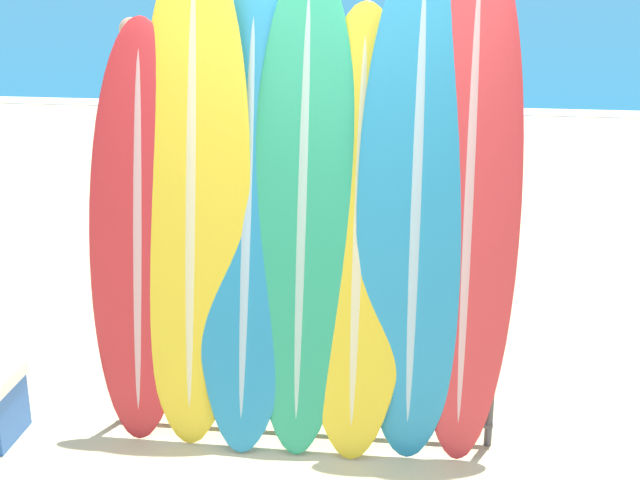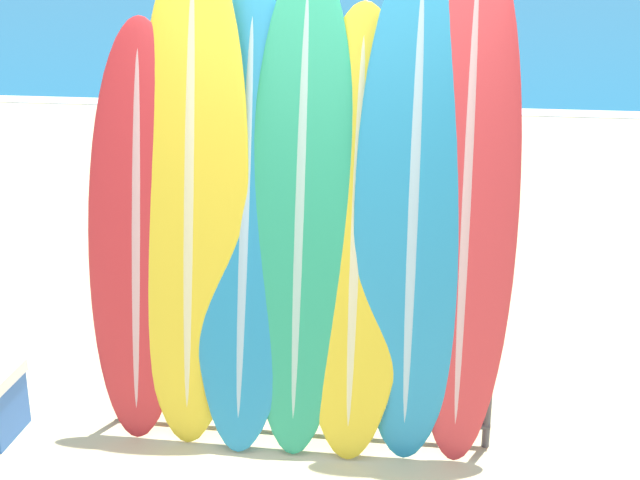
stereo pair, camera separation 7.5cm
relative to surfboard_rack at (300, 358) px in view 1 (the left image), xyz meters
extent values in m
cube|color=white|center=(0.06, 9.73, -0.43)|extent=(120.00, 0.60, 0.01)
cylinder|color=#47474C|center=(-0.99, 0.00, -0.04)|extent=(0.04, 0.04, 0.80)
cylinder|color=#47474C|center=(0.99, 0.00, -0.04)|extent=(0.04, 0.04, 0.80)
cylinder|color=#47474C|center=(0.00, 0.00, 0.34)|extent=(2.01, 0.04, 0.04)
cylinder|color=#47474C|center=(0.00, 0.00, -0.32)|extent=(2.01, 0.04, 0.04)
ellipsoid|color=red|center=(-0.83, 0.03, 0.64)|extent=(0.54, 0.49, 2.15)
ellipsoid|color=#D19A9C|center=(-0.83, 0.03, 0.64)|extent=(0.10, 0.48, 2.07)
ellipsoid|color=yellow|center=(-0.55, 0.07, 0.83)|extent=(0.59, 0.61, 2.53)
ellipsoid|color=beige|center=(-0.55, 0.07, 0.83)|extent=(0.11, 0.60, 2.43)
ellipsoid|color=teal|center=(-0.27, 0.07, 0.72)|extent=(0.56, 0.73, 2.32)
ellipsoid|color=#98BACC|center=(-0.27, 0.07, 0.72)|extent=(0.10, 0.71, 2.23)
ellipsoid|color=#289E70|center=(0.01, 0.08, 0.79)|extent=(0.54, 0.71, 2.46)
ellipsoid|color=#9AC3B3|center=(0.01, 0.08, 0.79)|extent=(0.10, 0.69, 2.36)
ellipsoid|color=yellow|center=(0.29, 0.06, 0.68)|extent=(0.56, 0.67, 2.23)
ellipsoid|color=beige|center=(0.29, 0.06, 0.68)|extent=(0.10, 0.65, 2.14)
ellipsoid|color=teal|center=(0.57, 0.05, 0.82)|extent=(0.58, 0.55, 2.51)
ellipsoid|color=#98BACC|center=(0.57, 0.05, 0.82)|extent=(0.10, 0.54, 2.42)
ellipsoid|color=red|center=(0.82, 0.06, 0.85)|extent=(0.51, 0.52, 2.57)
ellipsoid|color=#D59E9F|center=(0.82, 0.06, 0.85)|extent=(0.09, 0.51, 2.47)
cylinder|color=tan|center=(-2.48, 4.57, -0.02)|extent=(0.12, 0.12, 0.84)
cylinder|color=tan|center=(-2.30, 4.63, -0.02)|extent=(0.12, 0.12, 0.84)
cube|color=#385693|center=(-2.39, 4.60, 0.28)|extent=(0.28, 0.22, 0.25)
cube|color=#42996B|center=(-2.39, 4.60, 0.74)|extent=(0.30, 0.25, 0.66)
sphere|color=tan|center=(-2.39, 4.60, 1.22)|extent=(0.24, 0.24, 0.24)
cylinder|color=#846047|center=(-0.08, 2.54, -0.01)|extent=(0.12, 0.12, 0.86)
cylinder|color=#846047|center=(0.10, 2.61, -0.01)|extent=(0.12, 0.12, 0.86)
cube|color=#282D38|center=(0.01, 2.58, 0.29)|extent=(0.28, 0.22, 0.26)
cube|color=white|center=(0.01, 2.58, 0.76)|extent=(0.30, 0.24, 0.67)
sphere|color=#846047|center=(0.01, 2.58, 1.26)|extent=(0.24, 0.24, 0.24)
cylinder|color=#846047|center=(0.49, 7.12, -0.04)|extent=(0.11, 0.11, 0.80)
cylinder|color=#846047|center=(0.37, 7.25, -0.04)|extent=(0.11, 0.11, 0.80)
cube|color=#478466|center=(0.43, 7.19, 0.24)|extent=(0.25, 0.26, 0.24)
cube|color=white|center=(0.43, 7.19, 0.67)|extent=(0.28, 0.28, 0.62)
sphere|color=#846047|center=(0.43, 7.19, 1.13)|extent=(0.23, 0.23, 0.23)
camera|label=1|loc=(0.64, -4.14, 2.06)|focal=50.00mm
camera|label=2|loc=(0.72, -4.13, 2.06)|focal=50.00mm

